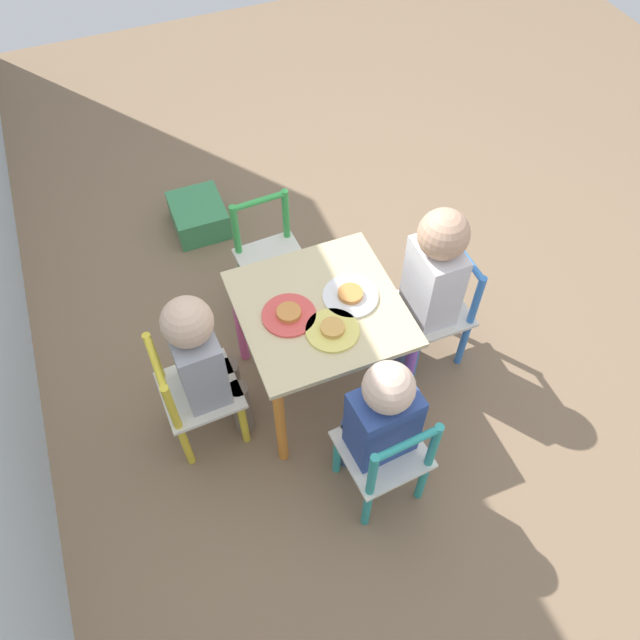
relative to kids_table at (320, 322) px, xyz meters
name	(u,v)px	position (x,y,z in m)	size (l,w,h in m)	color
ground_plane	(320,384)	(0.00, 0.00, -0.41)	(6.00, 6.00, 0.00)	#7F664C
kids_table	(320,322)	(0.00, 0.00, 0.00)	(0.54, 0.54, 0.49)	beige
chair_teal	(386,457)	(-0.47, -0.04, -0.16)	(0.28, 0.28, 0.51)	silver
chair_blue	(436,310)	(0.00, -0.47, -0.16)	(0.26, 0.26, 0.51)	silver
chair_yellow	(194,394)	(-0.02, 0.47, -0.16)	(0.27, 0.27, 0.51)	silver
chair_green	(271,260)	(0.47, 0.03, -0.16)	(0.27, 0.27, 0.51)	silver
child_left	(380,417)	(-0.41, -0.03, 0.00)	(0.22, 0.21, 0.70)	#4C608E
child_front	(430,278)	(0.00, -0.42, 0.05)	(0.20, 0.22, 0.76)	#4C608E
child_back	(203,359)	(-0.02, 0.41, 0.02)	(0.21, 0.22, 0.72)	#7A6B5B
plate_left	(333,330)	(-0.11, 0.00, 0.09)	(0.18, 0.18, 0.03)	#EADB66
plate_front	(350,296)	(0.00, -0.11, 0.09)	(0.19, 0.19, 0.03)	white
plate_back	(289,315)	(0.00, 0.11, 0.09)	(0.18, 0.18, 0.03)	#E54C47
storage_bin	(199,215)	(1.03, 0.21, -0.34)	(0.28, 0.24, 0.14)	#3D8E56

